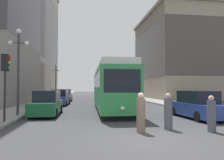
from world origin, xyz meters
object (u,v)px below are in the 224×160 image
object	(u,v)px
parked_car_left_far	(60,98)
lamp_post_left_far	(56,76)
transit_bus	(116,88)
traffic_light_near_left	(5,70)
parked_car_right_far	(197,105)
pedestrian_crossing_far	(168,112)
parked_car_left_mid	(47,104)
pedestrian_crossing_near	(211,115)
streetcar	(111,87)
pedestrian_on_sidewalk	(141,114)
parked_car_left_near	(65,96)
lamp_post_left_near	(18,58)

from	to	relation	value
parked_car_left_far	lamp_post_left_far	xyz separation A→B (m)	(-1.90, 11.18, 3.08)
transit_bus	traffic_light_near_left	world-z (taller)	traffic_light_near_left
traffic_light_near_left	parked_car_right_far	bearing A→B (deg)	3.39
transit_bus	pedestrian_crossing_far	distance (m)	23.92
parked_car_right_far	parked_car_left_far	world-z (taller)	same
parked_car_left_mid	pedestrian_crossing_near	bearing A→B (deg)	-39.57
transit_bus	parked_car_right_far	distance (m)	20.68
parked_car_left_mid	streetcar	bearing A→B (deg)	30.18
parked_car_left_far	pedestrian_crossing_far	size ratio (longest dim) A/B	2.83
parked_car_left_mid	parked_car_right_far	xyz separation A→B (m)	(10.14, -2.95, -0.00)
parked_car_left_far	pedestrian_on_sidewalk	bearing A→B (deg)	-68.38
transit_bus	pedestrian_on_sidewalk	distance (m)	24.55
parked_car_right_far	transit_bus	bearing A→B (deg)	-86.25
transit_bus	parked_car_right_far	xyz separation A→B (m)	(2.22, -20.53, -1.10)
transit_bus	pedestrian_crossing_near	xyz separation A→B (m)	(0.59, -24.71, -1.17)
streetcar	parked_car_left_mid	distance (m)	6.03
parked_car_left_near	pedestrian_crossing_far	xyz separation A→B (m)	(6.77, -21.73, -0.02)
streetcar	traffic_light_near_left	distance (m)	9.51
pedestrian_crossing_near	pedestrian_on_sidewalk	distance (m)	3.26
streetcar	pedestrian_crossing_far	bearing A→B (deg)	-78.44
parked_car_right_far	pedestrian_on_sidewalk	size ratio (longest dim) A/B	2.73
parked_car_right_far	parked_car_left_far	bearing A→B (deg)	-52.17
parked_car_left_far	pedestrian_crossing_far	world-z (taller)	parked_car_left_far
parked_car_left_far	traffic_light_near_left	world-z (taller)	traffic_light_near_left
pedestrian_crossing_far	pedestrian_on_sidewalk	world-z (taller)	pedestrian_on_sidewalk
parked_car_left_near	parked_car_left_far	bearing A→B (deg)	-88.05
parked_car_right_far	pedestrian_crossing_far	xyz separation A→B (m)	(-3.37, -3.34, -0.02)
transit_bus	traffic_light_near_left	distance (m)	23.33
parked_car_left_near	pedestrian_crossing_near	world-z (taller)	parked_car_left_near
transit_bus	lamp_post_left_far	distance (m)	10.36
pedestrian_crossing_near	lamp_post_left_near	world-z (taller)	lamp_post_left_near
parked_car_right_far	lamp_post_left_near	size ratio (longest dim) A/B	0.81
parked_car_right_far	lamp_post_left_near	bearing A→B (deg)	-13.61
pedestrian_crossing_near	pedestrian_crossing_far	bearing A→B (deg)	-85.20
parked_car_left_near	parked_car_right_far	distance (m)	21.00
parked_car_left_near	pedestrian_on_sidewalk	xyz separation A→B (m)	(5.26, -22.25, -0.00)
pedestrian_crossing_near	pedestrian_on_sidewalk	xyz separation A→B (m)	(-3.25, 0.32, 0.06)
pedestrian_on_sidewalk	lamp_post_left_near	xyz separation A→B (m)	(-7.16, 6.23, 3.25)
transit_bus	lamp_post_left_far	size ratio (longest dim) A/B	2.10
parked_car_left_mid	lamp_post_left_near	world-z (taller)	lamp_post_left_near
lamp_post_left_far	parked_car_left_mid	bearing A→B (deg)	-84.63
parked_car_left_far	lamp_post_left_far	bearing A→B (deg)	102.89
traffic_light_near_left	parked_car_left_far	bearing A→B (deg)	82.43
pedestrian_on_sidewalk	lamp_post_left_far	size ratio (longest dim) A/B	0.31
streetcar	lamp_post_left_far	world-z (taller)	lamp_post_left_far
lamp_post_left_far	streetcar	bearing A→B (deg)	-67.90
parked_car_left_mid	pedestrian_crossing_far	bearing A→B (deg)	-42.49
streetcar	pedestrian_on_sidewalk	world-z (taller)	streetcar
transit_bus	pedestrian_crossing_far	xyz separation A→B (m)	(-1.15, -23.87, -1.12)
parked_car_left_near	traffic_light_near_left	xyz separation A→B (m)	(-1.68, -19.09, 2.21)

